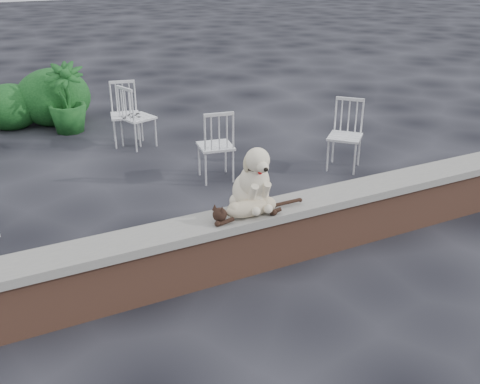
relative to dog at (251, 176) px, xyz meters
name	(u,v)px	position (x,y,z in m)	size (l,w,h in m)	color
ground	(304,252)	(0.56, -0.08, -0.90)	(60.00, 60.00, 0.00)	black
brick_wall	(305,230)	(0.56, -0.08, -0.65)	(6.00, 0.30, 0.50)	brown
capstone	(307,203)	(0.56, -0.08, -0.36)	(6.20, 0.40, 0.08)	slate
dog	(251,176)	(0.00, 0.00, 0.00)	(0.42, 0.55, 0.63)	beige
cat	(251,206)	(-0.08, -0.15, -0.23)	(1.08, 0.26, 0.18)	#C2AF8B
chair_d	(345,136)	(2.27, 1.59, -0.43)	(0.56, 0.56, 0.94)	white
chair_b	(125,114)	(-0.07, 3.91, -0.43)	(0.56, 0.56, 0.94)	white
chair_c	(216,145)	(0.57, 2.04, -0.43)	(0.56, 0.56, 0.94)	white
chair_e	(138,116)	(0.06, 3.72, -0.43)	(0.56, 0.56, 0.94)	white
potted_plant_b	(66,98)	(-0.74, 4.94, -0.34)	(0.62, 0.62, 1.11)	#113E17
shrubbery	(18,108)	(-1.45, 5.35, -0.51)	(3.05, 2.06, 0.98)	#113E17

